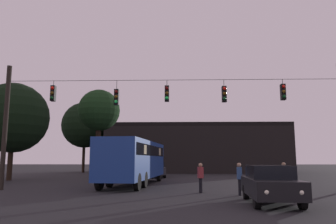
{
  "coord_description": "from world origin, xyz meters",
  "views": [
    {
      "loc": [
        0.32,
        -5.43,
        1.77
      ],
      "look_at": [
        -0.38,
        18.94,
        5.35
      ],
      "focal_mm": 34.5,
      "sensor_mm": 36.0,
      "label": 1
    }
  ],
  "objects_px": {
    "city_bus": "(135,158)",
    "car_far_left": "(156,169)",
    "tree_right_far": "(99,111)",
    "tree_left_silhouette": "(13,118)",
    "tree_behind_building": "(85,125)",
    "pedestrian_crossing_left": "(239,177)",
    "pedestrian_crossing_right": "(284,175)",
    "car_near_right": "(270,184)",
    "pedestrian_crossing_center": "(201,176)"
  },
  "relations": [
    {
      "from": "city_bus",
      "to": "car_far_left",
      "type": "bearing_deg",
      "value": 84.71
    },
    {
      "from": "tree_right_far",
      "to": "tree_left_silhouette",
      "type": "bearing_deg",
      "value": -148.01
    },
    {
      "from": "tree_left_silhouette",
      "to": "tree_behind_building",
      "type": "bearing_deg",
      "value": 84.72
    },
    {
      "from": "pedestrian_crossing_left",
      "to": "pedestrian_crossing_right",
      "type": "relative_size",
      "value": 0.99
    },
    {
      "from": "car_far_left",
      "to": "tree_left_silhouette",
      "type": "bearing_deg",
      "value": -157.73
    },
    {
      "from": "car_far_left",
      "to": "tree_right_far",
      "type": "distance_m",
      "value": 8.08
    },
    {
      "from": "car_near_right",
      "to": "pedestrian_crossing_center",
      "type": "distance_m",
      "value": 4.85
    },
    {
      "from": "pedestrian_crossing_center",
      "to": "tree_right_far",
      "type": "relative_size",
      "value": 0.18
    },
    {
      "from": "pedestrian_crossing_right",
      "to": "tree_left_silhouette",
      "type": "height_order",
      "value": "tree_left_silhouette"
    },
    {
      "from": "car_far_left",
      "to": "pedestrian_crossing_right",
      "type": "height_order",
      "value": "pedestrian_crossing_right"
    },
    {
      "from": "city_bus",
      "to": "pedestrian_crossing_left",
      "type": "height_order",
      "value": "city_bus"
    },
    {
      "from": "car_near_right",
      "to": "pedestrian_crossing_left",
      "type": "distance_m",
      "value": 3.07
    },
    {
      "from": "pedestrian_crossing_left",
      "to": "tree_left_silhouette",
      "type": "distance_m",
      "value": 20.96
    },
    {
      "from": "car_near_right",
      "to": "tree_right_far",
      "type": "xyz_separation_m",
      "value": [
        -11.51,
        17.97,
        5.7
      ]
    },
    {
      "from": "car_near_right",
      "to": "tree_right_far",
      "type": "bearing_deg",
      "value": 122.62
    },
    {
      "from": "car_near_right",
      "to": "pedestrian_crossing_right",
      "type": "xyz_separation_m",
      "value": [
        2.05,
        4.57,
        0.1
      ]
    },
    {
      "from": "tree_left_silhouette",
      "to": "tree_behind_building",
      "type": "xyz_separation_m",
      "value": [
        1.52,
        16.42,
        1.08
      ]
    },
    {
      "from": "car_near_right",
      "to": "pedestrian_crossing_right",
      "type": "relative_size",
      "value": 2.76
    },
    {
      "from": "pedestrian_crossing_center",
      "to": "tree_right_far",
      "type": "xyz_separation_m",
      "value": [
        -8.99,
        13.82,
        5.62
      ]
    },
    {
      "from": "city_bus",
      "to": "pedestrian_crossing_center",
      "type": "bearing_deg",
      "value": -51.29
    },
    {
      "from": "pedestrian_crossing_left",
      "to": "city_bus",
      "type": "bearing_deg",
      "value": 133.39
    },
    {
      "from": "car_far_left",
      "to": "tree_behind_building",
      "type": "bearing_deg",
      "value": 132.86
    },
    {
      "from": "city_bus",
      "to": "pedestrian_crossing_right",
      "type": "xyz_separation_m",
      "value": [
        8.79,
        -4.84,
        -0.96
      ]
    },
    {
      "from": "pedestrian_crossing_center",
      "to": "tree_behind_building",
      "type": "bearing_deg",
      "value": 118.07
    },
    {
      "from": "car_near_right",
      "to": "car_far_left",
      "type": "xyz_separation_m",
      "value": [
        -5.86,
        18.89,
        0.0
      ]
    },
    {
      "from": "tree_behind_building",
      "to": "tree_right_far",
      "type": "distance_m",
      "value": 13.33
    },
    {
      "from": "car_near_right",
      "to": "pedestrian_crossing_left",
      "type": "relative_size",
      "value": 2.79
    },
    {
      "from": "pedestrian_crossing_center",
      "to": "city_bus",
      "type": "bearing_deg",
      "value": 128.71
    },
    {
      "from": "car_near_right",
      "to": "pedestrian_crossing_center",
      "type": "xyz_separation_m",
      "value": [
        -2.51,
        4.15,
        0.08
      ]
    },
    {
      "from": "tree_left_silhouette",
      "to": "city_bus",
      "type": "bearing_deg",
      "value": -21.8
    },
    {
      "from": "tree_behind_building",
      "to": "pedestrian_crossing_left",
      "type": "bearing_deg",
      "value": -59.96
    },
    {
      "from": "pedestrian_crossing_left",
      "to": "tree_right_far",
      "type": "relative_size",
      "value": 0.18
    },
    {
      "from": "pedestrian_crossing_left",
      "to": "tree_behind_building",
      "type": "bearing_deg",
      "value": 120.04
    },
    {
      "from": "city_bus",
      "to": "car_near_right",
      "type": "xyz_separation_m",
      "value": [
        6.73,
        -9.41,
        -1.07
      ]
    },
    {
      "from": "tree_left_silhouette",
      "to": "tree_behind_building",
      "type": "distance_m",
      "value": 16.52
    },
    {
      "from": "car_far_left",
      "to": "tree_behind_building",
      "type": "distance_m",
      "value": 16.6
    },
    {
      "from": "city_bus",
      "to": "tree_behind_building",
      "type": "distance_m",
      "value": 23.53
    },
    {
      "from": "pedestrian_crossing_right",
      "to": "tree_behind_building",
      "type": "relative_size",
      "value": 0.17
    },
    {
      "from": "car_near_right",
      "to": "pedestrian_crossing_right",
      "type": "distance_m",
      "value": 5.01
    },
    {
      "from": "car_far_left",
      "to": "pedestrian_crossing_left",
      "type": "height_order",
      "value": "pedestrian_crossing_left"
    },
    {
      "from": "car_far_left",
      "to": "pedestrian_crossing_right",
      "type": "xyz_separation_m",
      "value": [
        7.91,
        -14.32,
        0.1
      ]
    },
    {
      "from": "tree_right_far",
      "to": "tree_behind_building",
      "type": "bearing_deg",
      "value": 111.91
    },
    {
      "from": "car_far_left",
      "to": "tree_behind_building",
      "type": "height_order",
      "value": "tree_behind_building"
    },
    {
      "from": "pedestrian_crossing_right",
      "to": "tree_right_far",
      "type": "distance_m",
      "value": 19.87
    },
    {
      "from": "city_bus",
      "to": "tree_right_far",
      "type": "height_order",
      "value": "tree_right_far"
    },
    {
      "from": "pedestrian_crossing_left",
      "to": "tree_behind_building",
      "type": "xyz_separation_m",
      "value": [
        -15.81,
        27.34,
        5.53
      ]
    },
    {
      "from": "pedestrian_crossing_center",
      "to": "tree_left_silhouette",
      "type": "relative_size",
      "value": 0.19
    },
    {
      "from": "car_near_right",
      "to": "tree_left_silhouette",
      "type": "relative_size",
      "value": 0.53
    },
    {
      "from": "pedestrian_crossing_right",
      "to": "tree_right_far",
      "type": "bearing_deg",
      "value": 135.33
    },
    {
      "from": "car_near_right",
      "to": "pedestrian_crossing_left",
      "type": "xyz_separation_m",
      "value": [
        -0.67,
        3.0,
        0.1
      ]
    }
  ]
}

